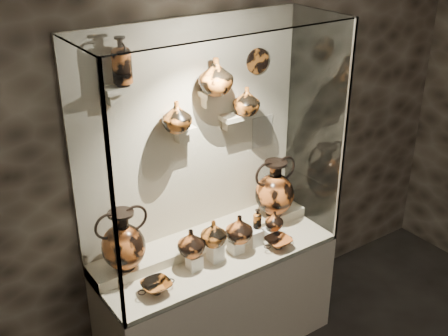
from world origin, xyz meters
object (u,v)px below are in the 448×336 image
Objects in this scene: lekythos_small at (257,217)px; ovoid_vase_a at (177,116)px; ovoid_vase_b at (216,76)px; ovoid_vase_c at (246,101)px; jug_b at (213,233)px; amphora_left at (123,240)px; amphora_right at (274,188)px; lekythos_tall at (121,59)px; jug_e at (274,220)px; jug_c at (239,229)px; jug_a at (191,243)px; kylix_right at (278,242)px; kylix_left at (156,286)px.

lekythos_small is 0.95m from ovoid_vase_a.
ovoid_vase_c is at bearing -12.15° from ovoid_vase_b.
lekythos_small is (0.38, 0.02, -0.02)m from jug_b.
ovoid_vase_a is (0.46, 0.07, 0.71)m from amphora_left.
ovoid_vase_a is at bearing -173.53° from amphora_right.
lekythos_tall reaches higher than ovoid_vase_c.
ovoid_vase_b is at bearing 134.90° from jug_e.
lekythos_tall is at bearing -157.12° from ovoid_vase_c.
lekythos_tall is (0.13, 0.10, 1.12)m from amphora_left.
ovoid_vase_b is at bearing 45.29° from jug_b.
ovoid_vase_a is at bearing 121.82° from jug_c.
ovoid_vase_c is (0.61, 0.23, 0.79)m from jug_a.
jug_a is 0.99× the size of ovoid_vase_c.
kylix_right is (0.62, -0.14, -0.15)m from jug_a.
kylix_left is at bearing -155.11° from amphora_right.
ovoid_vase_b reaches higher than jug_c.
amphora_left is at bearing 148.11° from jug_c.
ovoid_vase_c is (-0.02, 0.38, 0.94)m from kylix_right.
amphora_left is 1.23m from ovoid_vase_c.
ovoid_vase_b is (0.61, -0.05, -0.19)m from lekythos_tall.
ovoid_vase_a is (0.33, -0.03, -0.41)m from lekythos_tall.
jug_b reaches higher than jug_a.
jug_e is 0.60× the size of ovoid_vase_b.
ovoid_vase_c reaches higher than lekythos_small.
jug_c is 0.84× the size of ovoid_vase_b.
kylix_left is 1.19× the size of ovoid_vase_a.
jug_b is 0.81m from ovoid_vase_a.
amphora_left is 1.77× the size of ovoid_vase_b.
lekythos_tall is (-0.81, 0.26, 1.19)m from lekythos_small.
jug_b is at bearing -144.69° from ovoid_vase_b.
ovoid_vase_c is at bearing 1.90° from jug_a.
amphora_left is at bearing 124.10° from kylix_left.
ovoid_vase_b is 0.34m from ovoid_vase_c.
lekythos_tall reaches higher than kylix_left.
jug_a is at bearing 165.64° from jug_b.
jug_c is 0.32m from kylix_right.
kylix_left is 1.02× the size of ovoid_vase_b.
jug_e is 0.59× the size of kylix_left.
jug_a is 1.02m from ovoid_vase_c.
jug_a is (0.40, -0.16, -0.08)m from amphora_left.
jug_a is 0.95× the size of ovoid_vase_a.
lekythos_tall reaches higher than ovoid_vase_b.
amphora_left is 1.31× the size of lekythos_tall.
kylix_right is at bearing -10.06° from amphora_left.
amphora_right is at bearing -24.10° from ovoid_vase_b.
kylix_left is 1.37m from ovoid_vase_b.
amphora_right is 2.27× the size of ovoid_vase_c.
jug_c is at bearing -162.68° from lekythos_small.
lekythos_small is 0.69× the size of kylix_left.
lekythos_tall is at bearing 169.90° from lekythos_small.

